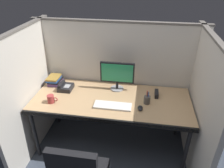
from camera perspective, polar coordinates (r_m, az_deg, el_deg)
ground_plane at (r=2.84m, az=-1.21°, el=-20.00°), size 8.00×8.00×0.00m
cubicle_partition_rear at (r=2.91m, az=1.25°, el=1.57°), size 2.21×0.06×1.57m
cubicle_partition_left at (r=2.78m, az=-21.27°, el=-2.22°), size 0.06×1.41×1.57m
cubicle_partition_right at (r=2.51m, az=22.56°, el=-6.09°), size 0.06×1.41×1.57m
desk at (r=2.58m, az=-0.22°, el=-5.11°), size 1.90×0.80×0.74m
monitor_center at (r=2.66m, az=1.41°, el=2.65°), size 0.43×0.17×0.37m
keyboard_main at (r=2.43m, az=0.17°, el=-5.90°), size 0.43×0.15×0.02m
computer_mouse at (r=2.40m, az=7.62°, el=-6.45°), size 0.06×0.10×0.04m
coffee_mug at (r=2.58m, az=-16.14°, el=-3.89°), size 0.13×0.08×0.09m
pen_cup at (r=2.49m, az=9.43°, el=-4.21°), size 0.08×0.08×0.17m
desk_phone at (r=2.80m, az=-12.47°, el=-0.83°), size 0.17×0.19×0.09m
red_stapler at (r=2.67m, az=11.92°, el=-2.57°), size 0.04×0.15×0.06m
book_stack at (r=2.96m, az=-15.19°, el=1.03°), size 0.17×0.22×0.11m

